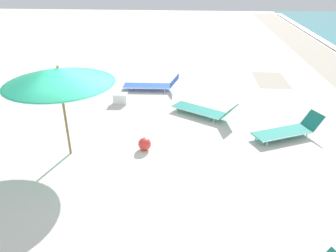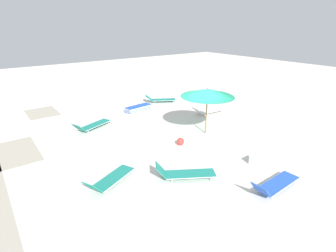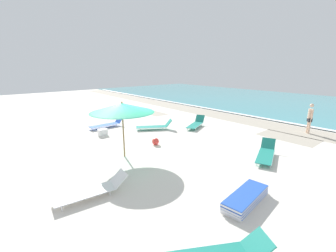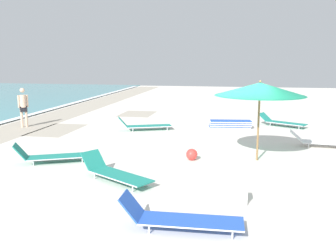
# 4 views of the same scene
# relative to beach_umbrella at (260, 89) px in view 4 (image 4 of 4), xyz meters

# --- Properties ---
(ground_plane) EXTENTS (60.00, 60.00, 0.16)m
(ground_plane) POSITION_rel_beach_umbrella_xyz_m (-0.03, 0.85, -2.24)
(ground_plane) COLOR silver
(beach_umbrella) EXTENTS (2.68, 2.68, 2.43)m
(beach_umbrella) POSITION_rel_beach_umbrella_xyz_m (0.00, 0.00, 0.00)
(beach_umbrella) COLOR olive
(beach_umbrella) RESTS_ON ground_plane
(lounger_stack) EXTENTS (0.84, 1.96, 0.32)m
(lounger_stack) POSITION_rel_beach_umbrella_xyz_m (5.33, 0.93, -1.99)
(lounger_stack) COLOR blue
(lounger_stack) RESTS_ON ground_plane
(sun_lounger_under_umbrella) EXTENTS (1.43, 2.17, 0.62)m
(sun_lounger_under_umbrella) POSITION_rel_beach_umbrella_xyz_m (-1.42, 6.04, -1.94)
(sun_lounger_under_umbrella) COLOR #1E8475
(sun_lounger_under_umbrella) RESTS_ON ground_plane
(sun_lounger_beside_umbrella) EXTENTS (1.66, 2.19, 0.61)m
(sun_lounger_beside_umbrella) POSITION_rel_beach_umbrella_xyz_m (-2.67, 3.63, -1.94)
(sun_lounger_beside_umbrella) COLOR #1E8475
(sun_lounger_beside_umbrella) RESTS_ON ground_plane
(sun_lounger_near_water_left) EXTENTS (0.82, 2.22, 0.54)m
(sun_lounger_near_water_left) POSITION_rel_beach_umbrella_xyz_m (2.15, -2.30, -1.95)
(sun_lounger_near_water_left) COLOR white
(sun_lounger_near_water_left) RESTS_ON ground_plane
(sun_lounger_near_water_right) EXTENTS (1.41, 2.33, 0.60)m
(sun_lounger_near_water_right) POSITION_rel_beach_umbrella_xyz_m (4.05, 4.57, -1.94)
(sun_lounger_near_water_right) COLOR #1E8475
(sun_lounger_near_water_right) RESTS_ON ground_plane
(sun_lounger_mid_beach_solo) EXTENTS (1.60, 2.17, 0.53)m
(sun_lounger_mid_beach_solo) POSITION_rel_beach_umbrella_xyz_m (6.10, -1.37, -1.95)
(sun_lounger_mid_beach_solo) COLOR #1E8475
(sun_lounger_mid_beach_solo) RESTS_ON ground_plane
(sun_lounger_mid_beach_pair_a) EXTENTS (0.69, 2.24, 0.62)m
(sun_lounger_mid_beach_pair_a) POSITION_rel_beach_umbrella_xyz_m (-5.07, 1.60, -1.94)
(sun_lounger_mid_beach_pair_a) COLOR blue
(sun_lounger_mid_beach_pair_a) RESTS_ON ground_plane
(beachgoer_wading_adult) EXTENTS (0.33, 0.36, 1.76)m
(beachgoer_wading_adult) POSITION_rel_beach_umbrella_xyz_m (3.80, 10.08, -1.16)
(beachgoer_wading_adult) COLOR beige
(beachgoer_wading_adult) RESTS_ON ground_plane
(beach_ball) EXTENTS (0.35, 0.35, 0.35)m
(beach_ball) POSITION_rel_beach_umbrella_xyz_m (-0.35, 1.96, -1.98)
(beach_ball) COLOR red
(beach_ball) RESTS_ON ground_plane
(cooler_box) EXTENTS (0.38, 0.52, 0.37)m
(cooler_box) POSITION_rel_beach_umbrella_xyz_m (-3.58, 0.61, -1.97)
(cooler_box) COLOR white
(cooler_box) RESTS_ON ground_plane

